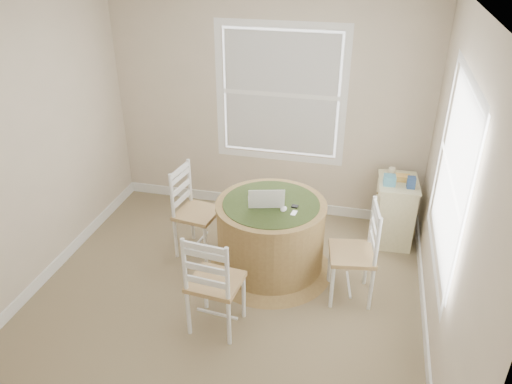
% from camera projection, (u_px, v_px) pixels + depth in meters
% --- Properties ---
extents(room, '(3.64, 3.64, 2.64)m').
position_uv_depth(room, '(245.00, 169.00, 4.14)').
color(room, '#897957').
rests_on(room, ground).
extents(round_table, '(1.24, 1.24, 0.77)m').
position_uv_depth(round_table, '(271.00, 234.00, 4.89)').
color(round_table, olive).
rests_on(round_table, ground).
extents(chair_left, '(0.46, 0.47, 0.95)m').
position_uv_depth(chair_left, '(197.00, 213.00, 5.13)').
color(chair_left, white).
rests_on(chair_left, ground).
extents(chair_near, '(0.46, 0.44, 0.95)m').
position_uv_depth(chair_near, '(215.00, 281.00, 4.15)').
color(chair_near, white).
rests_on(chair_near, ground).
extents(chair_right, '(0.46, 0.48, 0.95)m').
position_uv_depth(chair_right, '(352.00, 253.00, 4.50)').
color(chair_right, white).
rests_on(chair_right, ground).
extents(laptop, '(0.40, 0.37, 0.23)m').
position_uv_depth(laptop, '(266.00, 201.00, 4.69)').
color(laptop, white).
rests_on(laptop, round_table).
extents(mouse, '(0.07, 0.10, 0.03)m').
position_uv_depth(mouse, '(284.00, 209.00, 4.62)').
color(mouse, white).
rests_on(mouse, round_table).
extents(phone, '(0.06, 0.09, 0.02)m').
position_uv_depth(phone, '(294.00, 213.00, 4.56)').
color(phone, '#B7BABF').
rests_on(phone, round_table).
extents(keys, '(0.07, 0.06, 0.02)m').
position_uv_depth(keys, '(295.00, 207.00, 4.66)').
color(keys, black).
rests_on(keys, round_table).
extents(corner_chest, '(0.44, 0.57, 0.72)m').
position_uv_depth(corner_chest, '(394.00, 211.00, 5.38)').
color(corner_chest, '#F7EEB9').
rests_on(corner_chest, ground).
extents(tissue_box, '(0.13, 0.13, 0.10)m').
position_uv_depth(tissue_box, '(390.00, 180.00, 5.13)').
color(tissue_box, '#519DBA').
rests_on(tissue_box, corner_chest).
extents(box_yellow, '(0.16, 0.11, 0.06)m').
position_uv_depth(box_yellow, '(402.00, 178.00, 5.21)').
color(box_yellow, '#F0B755').
rests_on(box_yellow, corner_chest).
extents(box_blue, '(0.08, 0.08, 0.12)m').
position_uv_depth(box_blue, '(411.00, 182.00, 5.06)').
color(box_blue, '#2D4E89').
rests_on(box_blue, corner_chest).
extents(cup_cream, '(0.07, 0.07, 0.09)m').
position_uv_depth(cup_cream, '(392.00, 172.00, 5.30)').
color(cup_cream, beige).
rests_on(cup_cream, corner_chest).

